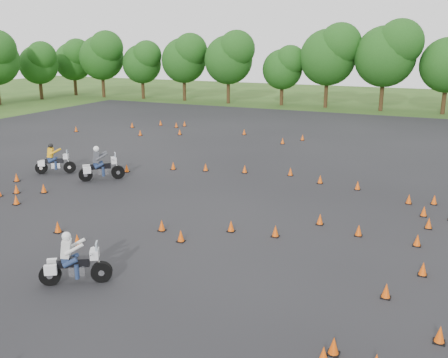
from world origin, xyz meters
The scene contains 7 objects.
ground centered at (0.00, 0.00, 0.00)m, with size 140.00×140.00×0.00m, color #2D5119.
asphalt_pad centered at (0.00, 6.00, 0.01)m, with size 62.00×62.00×0.00m, color black.
treeline centered at (3.91, 35.02, 4.56)m, with size 86.81×32.47×10.48m.
traffic_cones centered at (-0.10, 5.52, 0.23)m, with size 36.32×32.80×0.45m.
rider_grey centered at (-7.88, 5.00, 0.97)m, with size 2.51×0.77×1.94m, color #42444A, non-canonical shape.
rider_yellow centered at (-11.20, 5.00, 0.89)m, with size 2.30×0.71×1.77m, color orange, non-canonical shape.
rider_white centered at (-1.03, -5.38, 0.88)m, with size 2.28×0.70×1.76m, color silver, non-canonical shape.
Camera 1 is at (9.18, -16.75, 7.54)m, focal length 40.00 mm.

